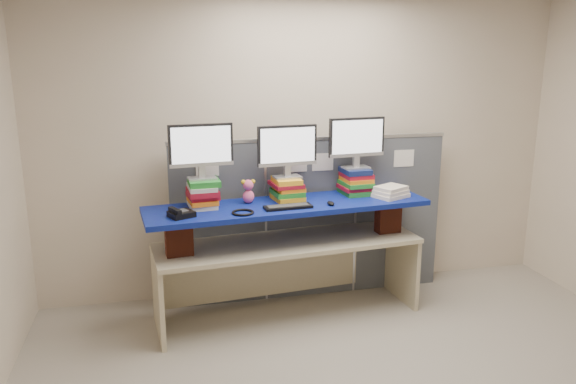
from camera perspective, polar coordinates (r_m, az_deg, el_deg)
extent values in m
cube|color=beige|center=(3.48, 10.23, -0.76)|extent=(5.00, 4.00, 2.80)
cube|color=#484C55|center=(5.12, -7.09, -3.42)|extent=(0.85, 0.05, 1.50)
cube|color=#484C55|center=(5.27, 2.32, -2.80)|extent=(0.85, 0.05, 1.50)
cube|color=#484C55|center=(5.56, 10.98, -2.16)|extent=(0.85, 0.05, 1.50)
cube|color=silver|center=(5.10, 2.41, 5.45)|extent=(2.60, 0.06, 0.03)
cube|color=white|center=(4.95, -8.20, 2.51)|extent=(0.20, 0.00, 0.16)
cube|color=white|center=(5.07, 0.84, 2.95)|extent=(0.20, 0.00, 0.16)
cube|color=white|center=(5.14, 3.55, 3.06)|extent=(0.20, 0.00, 0.16)
cube|color=white|center=(5.42, 11.69, 3.37)|extent=(0.20, 0.00, 0.16)
cube|color=#C3B695|center=(4.86, 0.00, -5.21)|extent=(2.33, 0.88, 0.04)
cube|color=#C3B695|center=(4.77, -13.06, -10.43)|extent=(0.10, 0.62, 0.66)
cube|color=#C3B695|center=(5.42, 11.38, -7.32)|extent=(0.10, 0.62, 0.66)
cube|color=maroon|center=(4.56, -11.02, -4.59)|extent=(0.22, 0.14, 0.29)
cube|color=maroon|center=(5.13, 10.13, -2.46)|extent=(0.22, 0.14, 0.29)
cube|color=#0A0971|center=(4.76, 0.00, -1.42)|extent=(2.45, 0.83, 0.04)
cube|color=beige|center=(4.70, -8.70, -1.29)|extent=(0.24, 0.30, 0.04)
cube|color=orange|center=(4.68, -8.68, -0.88)|extent=(0.25, 0.30, 0.04)
cube|color=maroon|center=(4.68, -8.65, -0.41)|extent=(0.27, 0.30, 0.03)
cube|color=maroon|center=(4.66, -8.67, 0.02)|extent=(0.26, 0.31, 0.05)
cube|color=beige|center=(4.65, -8.74, 0.50)|extent=(0.23, 0.31, 0.03)
cube|color=#228029|center=(4.65, -8.55, 1.01)|extent=(0.26, 0.29, 0.05)
cube|color=yellow|center=(4.86, -0.04, -0.55)|extent=(0.27, 0.31, 0.05)
cube|color=#228029|center=(4.85, -0.08, -0.04)|extent=(0.27, 0.30, 0.04)
cube|color=orange|center=(4.84, 0.07, 0.39)|extent=(0.26, 0.29, 0.03)
cube|color=maroon|center=(4.84, -0.20, 0.79)|extent=(0.28, 0.32, 0.03)
cube|color=yellow|center=(4.82, -0.14, 1.19)|extent=(0.23, 0.28, 0.04)
cube|color=#228029|center=(5.11, 6.77, 0.06)|extent=(0.25, 0.30, 0.05)
cube|color=maroon|center=(5.09, 6.79, 0.48)|extent=(0.27, 0.28, 0.04)
cube|color=#228029|center=(5.08, 6.90, 0.88)|extent=(0.27, 0.32, 0.04)
cube|color=orange|center=(5.08, 6.95, 1.28)|extent=(0.25, 0.29, 0.03)
cube|color=maroon|center=(5.08, 6.96, 1.71)|extent=(0.25, 0.28, 0.04)
cube|color=#111D4D|center=(5.07, 6.84, 2.16)|extent=(0.24, 0.29, 0.05)
cube|color=#AFAFB5|center=(4.64, -8.71, 1.39)|extent=(0.24, 0.17, 0.02)
cube|color=#AFAFB5|center=(4.63, -8.73, 2.05)|extent=(0.06, 0.05, 0.09)
cube|color=black|center=(4.59, -8.84, 4.72)|extent=(0.52, 0.09, 0.34)
cube|color=silver|center=(4.57, -8.82, 4.69)|extent=(0.48, 0.05, 0.30)
cube|color=#AFAFB5|center=(4.83, -0.07, 1.54)|extent=(0.24, 0.17, 0.02)
cube|color=#AFAFB5|center=(4.81, -0.07, 2.18)|extent=(0.06, 0.05, 0.09)
cube|color=black|center=(4.77, -0.08, 4.75)|extent=(0.52, 0.09, 0.34)
cube|color=silver|center=(4.76, -0.02, 4.71)|extent=(0.48, 0.05, 0.30)
cube|color=#AFAFB5|center=(5.06, 6.90, 2.50)|extent=(0.24, 0.17, 0.02)
cube|color=#AFAFB5|center=(5.05, 6.92, 3.10)|extent=(0.06, 0.05, 0.09)
cube|color=black|center=(5.01, 7.00, 5.56)|extent=(0.52, 0.09, 0.34)
cube|color=silver|center=(4.99, 7.07, 5.53)|extent=(0.48, 0.05, 0.30)
cube|color=black|center=(4.61, 0.00, -1.53)|extent=(0.41, 0.16, 0.02)
cube|color=#323235|center=(4.60, 0.00, -1.37)|extent=(0.35, 0.11, 0.00)
ellipsoid|color=black|center=(4.71, 4.37, -1.14)|extent=(0.09, 0.12, 0.03)
cube|color=black|center=(4.44, -10.78, -2.22)|extent=(0.23, 0.22, 0.04)
cube|color=#323235|center=(4.44, -10.79, -1.89)|extent=(0.12, 0.12, 0.01)
cube|color=black|center=(4.41, -11.41, -1.86)|extent=(0.10, 0.16, 0.03)
torus|color=black|center=(4.47, -4.61, -2.08)|extent=(0.24, 0.24, 0.02)
ellipsoid|color=#F45D91|center=(4.76, -4.04, -0.47)|extent=(0.10, 0.09, 0.11)
sphere|color=#F45D91|center=(4.74, -4.06, 0.72)|extent=(0.09, 0.09, 0.09)
sphere|color=gold|center=(4.73, -4.55, 1.01)|extent=(0.04, 0.04, 0.04)
sphere|color=gold|center=(4.74, -3.58, 1.07)|extent=(0.04, 0.04, 0.04)
cube|color=white|center=(5.04, 10.39, -0.33)|extent=(0.34, 0.32, 0.03)
cube|color=white|center=(5.03, 10.41, 0.04)|extent=(0.33, 0.31, 0.03)
cube|color=white|center=(5.02, 10.42, 0.40)|extent=(0.32, 0.29, 0.03)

